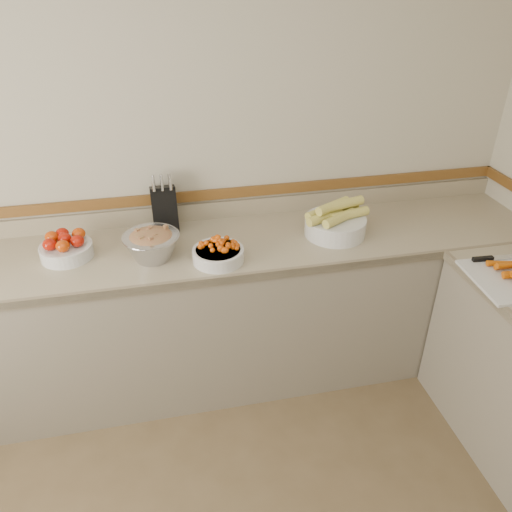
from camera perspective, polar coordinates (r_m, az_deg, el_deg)
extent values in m
plane|color=#B8AF97|center=(2.78, -10.12, 11.35)|extent=(4.00, 0.00, 4.00)
cube|color=gray|center=(2.66, -8.89, 0.49)|extent=(4.00, 0.65, 0.04)
cube|color=gray|center=(2.91, -8.18, -7.17)|extent=(4.00, 0.63, 0.86)
cube|color=#776850|center=(2.39, -8.30, -3.25)|extent=(4.00, 0.02, 0.04)
cube|color=gray|center=(2.90, -9.48, 4.76)|extent=(4.00, 0.02, 0.10)
cube|color=brown|center=(2.86, -9.65, 6.55)|extent=(4.00, 0.02, 0.06)
cube|color=black|center=(2.79, -10.41, 5.26)|extent=(0.14, 0.17, 0.27)
cylinder|color=silver|center=(2.70, -11.61, 7.94)|extent=(0.02, 0.03, 0.07)
cylinder|color=silver|center=(2.70, -10.69, 8.04)|extent=(0.02, 0.03, 0.07)
cylinder|color=silver|center=(2.70, -9.77, 8.13)|extent=(0.02, 0.03, 0.07)
cylinder|color=silver|center=(2.72, -11.64, 8.15)|extent=(0.02, 0.03, 0.07)
cylinder|color=silver|center=(2.72, -10.72, 8.25)|extent=(0.02, 0.03, 0.07)
cylinder|color=silver|center=(2.72, -9.81, 8.35)|extent=(0.02, 0.03, 0.07)
cylinder|color=silver|center=(2.75, -11.66, 8.36)|extent=(0.02, 0.03, 0.07)
cylinder|color=silver|center=(2.75, -10.75, 8.46)|extent=(0.02, 0.03, 0.07)
cylinder|color=silver|center=(2.75, -9.84, 8.56)|extent=(0.02, 0.03, 0.07)
cylinder|color=silver|center=(2.70, -20.82, 0.55)|extent=(0.26, 0.26, 0.07)
torus|color=silver|center=(2.68, -20.93, 1.08)|extent=(0.26, 0.26, 0.01)
cylinder|color=white|center=(2.68, -20.93, 1.08)|extent=(0.23, 0.23, 0.01)
ellipsoid|color=#AC1406|center=(2.65, -22.53, 1.22)|extent=(0.07, 0.07, 0.06)
ellipsoid|color=#BC3706|center=(2.61, -21.22, 1.06)|extent=(0.07, 0.07, 0.06)
ellipsoid|color=#AC1406|center=(2.63, -19.75, 1.63)|extent=(0.07, 0.07, 0.06)
ellipsoid|color=#BC3706|center=(2.72, -22.32, 2.02)|extent=(0.07, 0.07, 0.06)
ellipsoid|color=#AC1406|center=(2.68, -21.04, 1.87)|extent=(0.07, 0.07, 0.06)
ellipsoid|color=#BC3706|center=(2.70, -19.61, 2.42)|extent=(0.07, 0.07, 0.06)
ellipsoid|color=#AC1406|center=(2.73, -21.27, 2.39)|extent=(0.07, 0.07, 0.06)
cylinder|color=silver|center=(2.50, -4.33, 0.12)|extent=(0.26, 0.26, 0.07)
torus|color=silver|center=(2.48, -4.36, 0.66)|extent=(0.26, 0.26, 0.01)
cylinder|color=white|center=(2.48, -4.36, 0.66)|extent=(0.22, 0.22, 0.01)
sphere|color=#C34606|center=(2.42, -4.11, 0.82)|extent=(0.03, 0.03, 0.03)
sphere|color=#C34606|center=(2.45, -3.99, 1.44)|extent=(0.03, 0.03, 0.03)
sphere|color=#C34606|center=(2.44, -5.35, 1.41)|extent=(0.03, 0.03, 0.03)
sphere|color=#C34606|center=(2.47, -2.91, 1.45)|extent=(0.03, 0.03, 0.03)
sphere|color=#C34606|center=(2.46, -5.69, 1.50)|extent=(0.03, 0.03, 0.03)
sphere|color=#C34606|center=(2.45, -4.53, 1.72)|extent=(0.03, 0.03, 0.03)
sphere|color=#C34606|center=(2.50, -3.60, 1.83)|extent=(0.03, 0.03, 0.03)
sphere|color=#C34606|center=(2.43, -3.40, 0.97)|extent=(0.03, 0.03, 0.03)
sphere|color=#C34606|center=(2.44, -4.16, 1.79)|extent=(0.03, 0.03, 0.03)
sphere|color=#C34606|center=(2.45, -4.39, 2.08)|extent=(0.03, 0.03, 0.03)
sphere|color=#C34606|center=(2.46, -5.63, 1.21)|extent=(0.03, 0.03, 0.03)
sphere|color=#C34606|center=(2.53, -3.03, 2.01)|extent=(0.03, 0.03, 0.03)
sphere|color=#C34606|center=(2.45, -3.23, 1.28)|extent=(0.03, 0.03, 0.03)
sphere|color=#C34606|center=(2.48, -4.88, 1.76)|extent=(0.03, 0.03, 0.03)
sphere|color=#C34606|center=(2.52, -3.29, 2.01)|extent=(0.03, 0.03, 0.03)
sphere|color=#C34606|center=(2.42, -4.84, 0.69)|extent=(0.03, 0.03, 0.03)
sphere|color=#C34606|center=(2.43, -5.19, 1.17)|extent=(0.03, 0.03, 0.03)
sphere|color=#C34606|center=(2.53, -4.63, 2.11)|extent=(0.03, 0.03, 0.03)
sphere|color=#C34606|center=(2.41, -4.92, 0.68)|extent=(0.03, 0.03, 0.03)
sphere|color=#C34606|center=(2.52, -3.80, 2.00)|extent=(0.03, 0.03, 0.03)
sphere|color=#C34606|center=(2.46, -4.94, 1.89)|extent=(0.03, 0.03, 0.03)
sphere|color=#C34606|center=(2.46, -4.61, 1.70)|extent=(0.03, 0.03, 0.03)
sphere|color=#C34606|center=(2.46, -2.54, 1.22)|extent=(0.03, 0.03, 0.03)
sphere|color=#C34606|center=(2.48, -3.26, 1.64)|extent=(0.03, 0.03, 0.03)
sphere|color=#C34606|center=(2.42, -3.70, 0.65)|extent=(0.03, 0.03, 0.03)
sphere|color=#C34606|center=(2.45, -3.03, 1.17)|extent=(0.03, 0.03, 0.03)
sphere|color=#C34606|center=(2.42, -6.14, 0.44)|extent=(0.03, 0.03, 0.03)
sphere|color=#C34606|center=(2.50, -4.84, 2.05)|extent=(0.03, 0.03, 0.03)
sphere|color=#C34606|center=(2.43, -3.93, 0.95)|extent=(0.03, 0.03, 0.03)
sphere|color=#C34606|center=(2.46, -4.26, 1.72)|extent=(0.03, 0.03, 0.03)
sphere|color=#C34606|center=(2.48, -4.42, 1.94)|extent=(0.03, 0.03, 0.03)
sphere|color=#C34606|center=(2.44, -3.35, 1.27)|extent=(0.03, 0.03, 0.03)
sphere|color=#C34606|center=(2.44, -2.66, 1.01)|extent=(0.03, 0.03, 0.03)
sphere|color=#C34606|center=(2.47, -3.79, 1.81)|extent=(0.03, 0.03, 0.03)
sphere|color=#C34606|center=(2.44, -5.46, 1.16)|extent=(0.03, 0.03, 0.03)
sphere|color=#C34606|center=(2.41, -5.41, 0.52)|extent=(0.03, 0.03, 0.03)
sphere|color=#C34606|center=(2.44, -3.23, 1.30)|extent=(0.03, 0.03, 0.03)
sphere|color=#C34606|center=(2.52, -5.33, 1.90)|extent=(0.03, 0.03, 0.03)
sphere|color=#C34606|center=(2.46, -4.68, 1.77)|extent=(0.03, 0.03, 0.03)
cylinder|color=silver|center=(2.76, 9.03, 3.39)|extent=(0.33, 0.33, 0.10)
torus|color=silver|center=(2.74, 9.11, 4.20)|extent=(0.33, 0.33, 0.01)
cylinder|color=#CFC256|center=(2.69, 7.88, 4.42)|extent=(0.22, 0.13, 0.05)
cylinder|color=#CFC256|center=(2.69, 9.52, 4.29)|extent=(0.22, 0.15, 0.05)
cylinder|color=#CFC256|center=(2.74, 10.69, 4.72)|extent=(0.23, 0.10, 0.05)
cylinder|color=#CFC256|center=(2.74, 7.65, 5.05)|extent=(0.22, 0.14, 0.05)
cylinder|color=#CFC256|center=(2.79, 9.52, 5.31)|extent=(0.23, 0.09, 0.05)
cylinder|color=#CFC256|center=(2.70, 8.80, 5.66)|extent=(0.22, 0.15, 0.05)
cylinder|color=#CFC256|center=(2.73, 10.13, 5.89)|extent=(0.23, 0.11, 0.05)
cylinder|color=#B2B2BA|center=(2.55, -11.78, 1.01)|extent=(0.28, 0.28, 0.13)
torus|color=#B2B2BA|center=(2.52, -11.92, 2.21)|extent=(0.29, 0.29, 0.01)
ellipsoid|color=maroon|center=(2.52, -11.90, 2.01)|extent=(0.23, 0.23, 0.07)
cube|color=maroon|center=(2.54, -10.28, 3.30)|extent=(0.03, 0.03, 0.02)
cube|color=#79A550|center=(2.51, -11.92, 2.35)|extent=(0.02, 0.02, 0.02)
cube|color=maroon|center=(2.50, -13.31, 2.01)|extent=(0.02, 0.02, 0.02)
cube|color=#79A550|center=(2.55, -12.02, 3.17)|extent=(0.02, 0.02, 0.02)
cube|color=maroon|center=(2.52, -11.84, 2.36)|extent=(0.02, 0.02, 0.02)
cube|color=#79A550|center=(2.55, -12.16, 3.02)|extent=(0.02, 0.02, 0.02)
cube|color=maroon|center=(2.52, -11.83, 2.42)|extent=(0.02, 0.02, 0.02)
cube|color=#79A550|center=(2.47, -12.97, 1.98)|extent=(0.02, 0.02, 0.02)
cube|color=maroon|center=(2.52, -11.71, 2.54)|extent=(0.03, 0.03, 0.02)
cube|color=#79A550|center=(2.45, -11.94, 1.95)|extent=(0.03, 0.03, 0.02)
cube|color=maroon|center=(2.52, -10.64, 2.50)|extent=(0.03, 0.03, 0.02)
cube|color=#79A550|center=(2.54, -12.18, 2.95)|extent=(0.03, 0.03, 0.02)
cube|color=maroon|center=(2.49, -11.47, 2.33)|extent=(0.03, 0.03, 0.02)
cube|color=#79A550|center=(2.55, -13.43, 2.82)|extent=(0.03, 0.03, 0.02)
cone|color=#C35306|center=(2.73, 27.08, -0.67)|extent=(0.19, 0.04, 0.03)
cube|color=silver|center=(2.81, 26.95, -0.07)|extent=(0.20, 0.05, 0.00)
cube|color=black|center=(2.72, 24.50, -0.30)|extent=(0.11, 0.03, 0.02)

